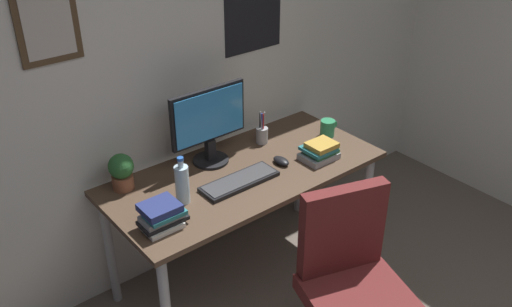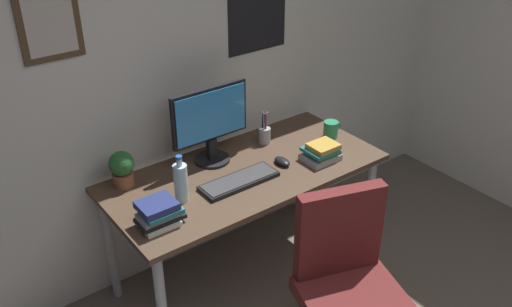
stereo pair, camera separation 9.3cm
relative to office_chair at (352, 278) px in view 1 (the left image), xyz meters
The scene contains 12 objects.
wall_back 1.47m from the office_chair, 98.65° to the left, with size 4.40×0.10×2.60m.
desk 0.81m from the office_chair, 90.24° to the left, with size 1.52×0.71×0.73m.
office_chair is the anchor object (origin of this frame).
monitor 1.10m from the office_chair, 95.06° to the left, with size 0.46×0.20×0.43m.
keyboard 0.76m from the office_chair, 98.08° to the left, with size 0.43×0.15×0.03m.
computer_mouse 0.79m from the office_chair, 74.80° to the left, with size 0.06×0.11×0.04m.
water_bottle 0.92m from the office_chair, 118.97° to the left, with size 0.07×0.07×0.25m.
coffee_mug_near 1.06m from the office_chair, 51.71° to the left, with size 0.12×0.09×0.10m.
potted_plant 1.25m from the office_chair, 119.27° to the left, with size 0.13×0.13×0.19m.
pen_cup 1.06m from the office_chair, 74.51° to the left, with size 0.07×0.07×0.20m.
book_stack_left 0.79m from the office_chair, 57.69° to the left, with size 0.20×0.16×0.10m.
book_stack_right 0.92m from the office_chair, 133.27° to the left, with size 0.22×0.15×0.12m.
Camera 1 is at (-1.38, -0.32, 2.30)m, focal length 38.98 mm.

